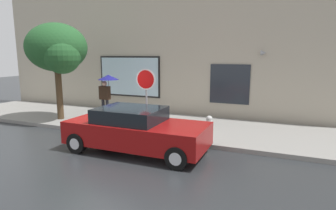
{
  "coord_description": "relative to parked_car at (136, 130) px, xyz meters",
  "views": [
    {
      "loc": [
        5.69,
        -7.62,
        3.03
      ],
      "look_at": [
        1.75,
        1.8,
        1.2
      ],
      "focal_mm": 30.15,
      "sensor_mm": 36.0,
      "label": 1
    }
  ],
  "objects": [
    {
      "name": "ground_plane",
      "position": [
        -1.45,
        0.1,
        -0.7
      ],
      "size": [
        60.0,
        60.0,
        0.0
      ],
      "primitive_type": "plane",
      "color": "#282B2D"
    },
    {
      "name": "pedestrian_with_umbrella",
      "position": [
        -3.19,
        3.12,
        1.0
      ],
      "size": [
        0.95,
        0.94,
        1.99
      ],
      "color": "black",
      "rests_on": "sidewalk"
    },
    {
      "name": "parked_car",
      "position": [
        0.0,
        0.0,
        0.0
      ],
      "size": [
        4.43,
        1.93,
        1.39
      ],
      "color": "maroon",
      "rests_on": "ground"
    },
    {
      "name": "stop_sign",
      "position": [
        -0.4,
        1.53,
        1.13
      ],
      "size": [
        0.76,
        0.1,
        2.38
      ],
      "color": "gray",
      "rests_on": "sidewalk"
    },
    {
      "name": "fire_hydrant",
      "position": [
        1.86,
        1.95,
        -0.17
      ],
      "size": [
        0.3,
        0.44,
        0.77
      ],
      "color": "white",
      "rests_on": "sidewalk"
    },
    {
      "name": "sidewalk",
      "position": [
        -1.45,
        3.1,
        -0.62
      ],
      "size": [
        20.0,
        4.0,
        0.15
      ],
      "primitive_type": "cube",
      "color": "gray",
      "rests_on": "ground"
    },
    {
      "name": "building_facade",
      "position": [
        -1.46,
        5.6,
        2.78
      ],
      "size": [
        20.0,
        0.67,
        7.0
      ],
      "color": "#B2A893",
      "rests_on": "ground"
    },
    {
      "name": "street_tree",
      "position": [
        -4.96,
        2.08,
        2.55
      ],
      "size": [
        2.8,
        2.38,
        4.24
      ],
      "color": "#4C3823",
      "rests_on": "sidewalk"
    }
  ]
}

